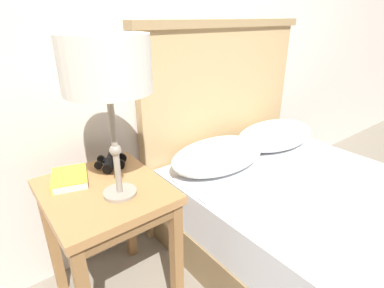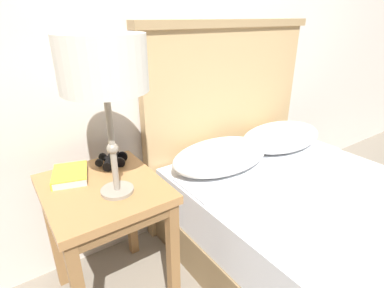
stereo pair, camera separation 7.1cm
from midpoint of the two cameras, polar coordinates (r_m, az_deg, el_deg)
The scene contains 6 objects.
wall_back at distance 1.69m, azimuth -6.76°, elevation 24.19°, with size 8.00×0.06×2.60m.
nightstand at distance 1.35m, azimuth -17.50°, elevation -11.46°, with size 0.46×0.52×0.62m.
bed at distance 1.69m, azimuth 23.96°, elevation -14.62°, with size 1.24×1.91×1.25m.
table_lamp at distance 1.06m, azimuth -17.94°, elevation 13.67°, with size 0.30×0.30×0.60m.
book_on_nightstand at distance 1.38m, azimuth -23.74°, elevation -6.01°, with size 0.19×0.21×0.03m.
binoculars_pair at distance 1.45m, azimuth -16.63°, elevation -3.23°, with size 0.16×0.16×0.05m.
Camera 1 is at (-0.92, -0.34, 1.27)m, focal length 28.00 mm.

